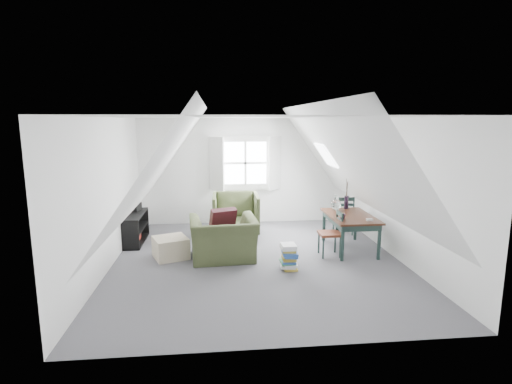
{
  "coord_description": "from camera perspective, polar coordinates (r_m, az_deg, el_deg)",
  "views": [
    {
      "loc": [
        -0.71,
        -6.68,
        2.45
      ],
      "look_at": [
        0.04,
        0.6,
        1.13
      ],
      "focal_mm": 28.0,
      "sensor_mm": 36.0,
      "label": 1
    }
  ],
  "objects": [
    {
      "name": "media_shelf",
      "position": [
        8.46,
        -17.02,
        -5.17
      ],
      "size": [
        0.39,
        1.16,
        0.59
      ],
      "rotation": [
        0.0,
        0.0,
        -0.05
      ],
      "color": "black",
      "rests_on": "floor"
    },
    {
      "name": "floor",
      "position": [
        7.15,
        0.2,
        -9.81
      ],
      "size": [
        5.5,
        5.5,
        0.0
      ],
      "primitive_type": "plane",
      "color": "#545358",
      "rests_on": "ground"
    },
    {
      "name": "cup",
      "position": [
        7.42,
        12.25,
        -3.83
      ],
      "size": [
        0.11,
        0.11,
        0.1
      ],
      "primitive_type": "imported",
      "rotation": [
        0.0,
        0.0,
        0.08
      ],
      "color": "black",
      "rests_on": "dining_table"
    },
    {
      "name": "demijohn",
      "position": [
        8.12,
        11.32,
        -1.71
      ],
      "size": [
        0.21,
        0.21,
        0.3
      ],
      "rotation": [
        0.0,
        0.0,
        -0.09
      ],
      "color": "silver",
      "rests_on": "dining_table"
    },
    {
      "name": "ottoman",
      "position": [
        7.42,
        -12.1,
        -7.77
      ],
      "size": [
        0.72,
        0.72,
        0.37
      ],
      "primitive_type": "cube",
      "rotation": [
        0.0,
        0.0,
        0.37
      ],
      "color": "#C2B395",
      "rests_on": "floor"
    },
    {
      "name": "dining_table",
      "position": [
        7.8,
        13.29,
        -3.87
      ],
      "size": [
        0.81,
        1.35,
        0.68
      ],
      "rotation": [
        0.0,
        0.0,
        -0.04
      ],
      "color": "black",
      "rests_on": "floor"
    },
    {
      "name": "wall_back",
      "position": [
        9.53,
        -1.54,
        2.99
      ],
      "size": [
        5.0,
        0.0,
        5.0
      ],
      "primitive_type": "plane",
      "rotation": [
        1.57,
        0.0,
        0.0
      ],
      "color": "white",
      "rests_on": "ground"
    },
    {
      "name": "ceiling",
      "position": [
        6.72,
        0.21,
        10.66
      ],
      "size": [
        5.5,
        5.5,
        0.0
      ],
      "primitive_type": "plane",
      "rotation": [
        3.14,
        0.0,
        0.0
      ],
      "color": "white",
      "rests_on": "wall_back"
    },
    {
      "name": "wall_front",
      "position": [
        4.17,
        4.22,
        -6.52
      ],
      "size": [
        5.0,
        0.0,
        5.0
      ],
      "primitive_type": "plane",
      "rotation": [
        -1.57,
        0.0,
        0.0
      ],
      "color": "white",
      "rests_on": "ground"
    },
    {
      "name": "paper_box",
      "position": [
        7.43,
        15.92,
        -3.84
      ],
      "size": [
        0.11,
        0.07,
        0.04
      ],
      "primitive_type": "cube",
      "rotation": [
        0.0,
        0.0,
        -0.02
      ],
      "color": "white",
      "rests_on": "dining_table"
    },
    {
      "name": "electronics_box",
      "position": [
        8.65,
        -16.8,
        -2.1
      ],
      "size": [
        0.22,
        0.26,
        0.18
      ],
      "primitive_type": "cube",
      "rotation": [
        0.0,
        0.0,
        -0.3
      ],
      "color": "black",
      "rests_on": "media_shelf"
    },
    {
      "name": "wall_right",
      "position": [
        7.5,
        19.55,
        0.44
      ],
      "size": [
        0.0,
        5.5,
        5.5
      ],
      "primitive_type": "plane",
      "rotation": [
        1.57,
        0.0,
        -1.57
      ],
      "color": "white",
      "rests_on": "ground"
    },
    {
      "name": "armchair_far",
      "position": [
        8.72,
        -2.9,
        -6.09
      ],
      "size": [
        0.99,
        1.02,
        0.91
      ],
      "primitive_type": "imported",
      "rotation": [
        0.0,
        0.0,
        -0.02
      ],
      "color": "#3D4725",
      "rests_on": "floor"
    },
    {
      "name": "throw_pillow",
      "position": [
        7.22,
        -4.77,
        -4.13
      ],
      "size": [
        0.53,
        0.41,
        0.48
      ],
      "primitive_type": "cube",
      "rotation": [
        0.31,
        0.0,
        0.35
      ],
      "color": "#3D1018",
      "rests_on": "armchair_near"
    },
    {
      "name": "dining_chair_near",
      "position": [
        7.42,
        10.74,
        -5.75
      ],
      "size": [
        0.39,
        0.39,
        0.82
      ],
      "rotation": [
        0.0,
        0.0,
        -1.25
      ],
      "color": "#5D2B1C",
      "rests_on": "floor"
    },
    {
      "name": "wall_left",
      "position": [
        7.02,
        -20.55,
        -0.27
      ],
      "size": [
        0.0,
        5.5,
        5.5
      ],
      "primitive_type": "plane",
      "rotation": [
        1.57,
        0.0,
        1.57
      ],
      "color": "white",
      "rests_on": "ground"
    },
    {
      "name": "armchair_near",
      "position": [
        7.27,
        -4.67,
        -9.5
      ],
      "size": [
        1.23,
        1.1,
        0.75
      ],
      "primitive_type": "imported",
      "rotation": [
        0.0,
        0.0,
        3.22
      ],
      "color": "#3D4725",
      "rests_on": "floor"
    },
    {
      "name": "slope_left",
      "position": [
        6.76,
        -13.0,
        4.24
      ],
      "size": [
        3.19,
        5.5,
        4.48
      ],
      "primitive_type": "plane",
      "rotation": [
        0.0,
        2.19,
        0.0
      ],
      "color": "white",
      "rests_on": "wall_left"
    },
    {
      "name": "slope_right",
      "position": [
        7.08,
        12.82,
        4.51
      ],
      "size": [
        3.19,
        5.5,
        4.48
      ],
      "primitive_type": "plane",
      "rotation": [
        0.0,
        -2.19,
        0.0
      ],
      "color": "white",
      "rests_on": "wall_right"
    },
    {
      "name": "magazine_stack",
      "position": [
        6.74,
        4.75,
        -9.19
      ],
      "size": [
        0.31,
        0.37,
        0.42
      ],
      "rotation": [
        0.0,
        0.0,
        -0.34
      ],
      "color": "#B29933",
      "rests_on": "floor"
    },
    {
      "name": "skylight",
      "position": [
        8.32,
        9.96,
        5.22
      ],
      "size": [
        0.35,
        0.75,
        0.47
      ],
      "primitive_type": "cube",
      "rotation": [
        0.0,
        0.95,
        0.0
      ],
      "color": "white",
      "rests_on": "slope_right"
    },
    {
      "name": "dining_chair_far",
      "position": [
        8.86,
        12.43,
        -3.13
      ],
      "size": [
        0.4,
        0.4,
        0.85
      ],
      "rotation": [
        0.0,
        0.0,
        3.43
      ],
      "color": "#5D2B1C",
      "rests_on": "floor"
    },
    {
      "name": "dormer_window",
      "position": [
        9.43,
        -1.51,
        4.14
      ],
      "size": [
        1.71,
        0.35,
        1.3
      ],
      "color": "white",
      "rests_on": "wall_back"
    },
    {
      "name": "vase_twigs",
      "position": [
        8.28,
        12.78,
        -1.35
      ],
      "size": [
        0.08,
        0.09,
        0.66
      ],
      "rotation": [
        0.0,
        0.0,
        -0.1
      ],
      "color": "black",
      "rests_on": "dining_table"
    }
  ]
}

